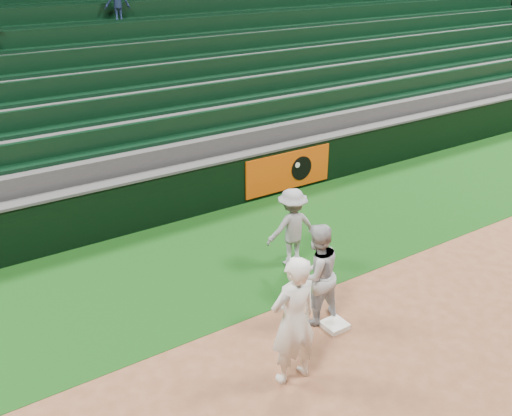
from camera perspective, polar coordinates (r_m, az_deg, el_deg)
The scene contains 8 objects.
ground at distance 9.85m, azimuth 6.48°, elevation -11.92°, with size 70.00×70.00×0.00m, color brown.
foul_grass at distance 11.90m, azimuth -2.72°, elevation -4.73°, with size 36.00×4.20×0.01m, color #0D350D.
first_base at distance 9.89m, azimuth 7.88°, elevation -11.51°, with size 0.39×0.39×0.09m, color white.
first_baseman at distance 8.24m, azimuth 3.76°, elevation -11.18°, with size 0.75×0.49×2.06m, color white.
baserunner at distance 9.56m, azimuth 6.04°, elevation -6.60°, with size 0.88×0.68×1.81m, color #ABAFB6.
base_coach at distance 11.23m, azimuth 3.62°, elevation -1.96°, with size 1.05×0.60×1.62m, color gray.
field_wall at distance 13.39m, azimuth -7.53°, elevation 1.57°, with size 36.00×0.45×1.25m.
stadium_seating at distance 16.34m, azimuth -13.84°, elevation 9.32°, with size 36.00×5.95×5.00m.
Camera 1 is at (-5.22, -5.95, 5.86)m, focal length 40.00 mm.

